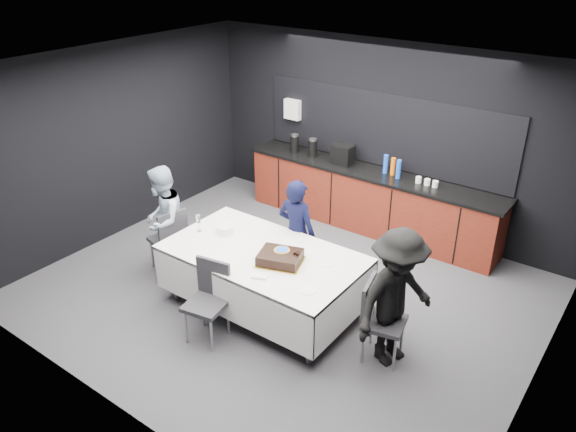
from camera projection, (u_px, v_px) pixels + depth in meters
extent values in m
plane|color=#424147|center=(283.00, 292.00, 7.17)|extent=(6.00, 6.00, 0.00)
cube|color=white|center=(282.00, 71.00, 5.90)|extent=(6.00, 5.00, 0.04)
cube|color=black|center=(383.00, 136.00, 8.33)|extent=(6.00, 0.04, 2.80)
cube|color=black|center=(107.00, 292.00, 4.73)|extent=(6.00, 0.04, 2.80)
cube|color=black|center=(117.00, 142.00, 8.11)|extent=(0.04, 5.00, 2.80)
cube|color=black|center=(555.00, 275.00, 4.96)|extent=(0.04, 5.00, 2.80)
cube|color=#58180D|center=(369.00, 201.00, 8.55)|extent=(4.00, 0.60, 0.90)
cube|color=black|center=(371.00, 172.00, 8.34)|extent=(4.10, 0.64, 0.04)
cube|color=black|center=(383.00, 130.00, 8.27)|extent=(4.00, 0.03, 1.10)
cube|color=white|center=(293.00, 109.00, 9.06)|extent=(0.28, 0.12, 0.32)
cylinder|color=black|center=(295.00, 144.00, 9.00)|extent=(0.14, 0.14, 0.26)
cylinder|color=black|center=(313.00, 148.00, 8.82)|extent=(0.14, 0.14, 0.26)
cube|color=black|center=(343.00, 154.00, 8.52)|extent=(0.32, 0.24, 0.30)
cylinder|color=blue|center=(386.00, 164.00, 8.19)|extent=(0.07, 0.07, 0.28)
cylinder|color=orange|center=(393.00, 166.00, 8.14)|extent=(0.07, 0.07, 0.26)
cylinder|color=blue|center=(398.00, 169.00, 8.02)|extent=(0.07, 0.07, 0.28)
cylinder|color=white|center=(418.00, 180.00, 7.91)|extent=(0.08, 0.08, 0.09)
cylinder|color=white|center=(427.00, 182.00, 7.84)|extent=(0.08, 0.08, 0.09)
cylinder|color=white|center=(435.00, 184.00, 7.78)|extent=(0.08, 0.08, 0.09)
cylinder|color=#99999E|center=(295.00, 135.00, 8.94)|extent=(0.12, 0.12, 0.03)
cylinder|color=#99999E|center=(313.00, 139.00, 8.75)|extent=(0.12, 0.12, 0.03)
cylinder|color=#99999E|center=(174.00, 273.00, 6.87)|extent=(0.06, 0.06, 0.75)
cylinder|color=#99999E|center=(228.00, 241.00, 7.59)|extent=(0.06, 0.06, 0.75)
cylinder|color=#99999E|center=(309.00, 335.00, 5.82)|extent=(0.06, 0.06, 0.75)
cylinder|color=#99999E|center=(357.00, 290.00, 6.54)|extent=(0.06, 0.06, 0.75)
cube|color=silver|center=(263.00, 254.00, 6.54)|extent=(2.32, 1.32, 0.04)
cube|color=silver|center=(227.00, 299.00, 6.19)|extent=(2.32, 0.02, 0.55)
cube|color=silver|center=(295.00, 251.00, 7.12)|extent=(2.32, 0.02, 0.55)
cube|color=silver|center=(194.00, 245.00, 7.26)|extent=(0.02, 1.32, 0.55)
cube|color=silver|center=(347.00, 307.00, 6.05)|extent=(0.02, 1.32, 0.55)
cube|color=gold|center=(280.00, 262.00, 6.33)|extent=(0.60, 0.55, 0.01)
cube|color=black|center=(280.00, 258.00, 6.30)|extent=(0.56, 0.50, 0.10)
cube|color=black|center=(280.00, 253.00, 6.28)|extent=(0.56, 0.50, 0.01)
cylinder|color=orange|center=(282.00, 250.00, 6.33)|extent=(0.18, 0.18, 0.00)
cylinder|color=blue|center=(282.00, 250.00, 6.32)|extent=(0.15, 0.15, 0.01)
sphere|color=black|center=(299.00, 252.00, 6.26)|extent=(0.04, 0.04, 0.04)
sphere|color=black|center=(299.00, 254.00, 6.22)|extent=(0.04, 0.04, 0.04)
sphere|color=black|center=(296.00, 253.00, 6.24)|extent=(0.04, 0.04, 0.04)
cylinder|color=white|center=(225.00, 229.00, 6.93)|extent=(0.21, 0.21, 0.10)
cylinder|color=white|center=(218.00, 259.00, 6.38)|extent=(0.22, 0.22, 0.01)
cylinder|color=white|center=(325.00, 263.00, 6.31)|extent=(0.18, 0.18, 0.01)
cylinder|color=white|center=(308.00, 290.00, 5.84)|extent=(0.19, 0.19, 0.01)
cylinder|color=white|center=(293.00, 240.00, 6.78)|extent=(0.21, 0.21, 0.01)
cube|color=white|center=(259.00, 276.00, 6.05)|extent=(0.20, 0.17, 0.03)
cylinder|color=white|center=(199.00, 231.00, 6.99)|extent=(0.06, 0.06, 0.00)
cylinder|color=white|center=(199.00, 227.00, 6.96)|extent=(0.01, 0.01, 0.12)
cylinder|color=white|center=(198.00, 219.00, 6.91)|extent=(0.05, 0.05, 0.10)
cube|color=#29292D|center=(168.00, 239.00, 7.47)|extent=(0.51, 0.51, 0.05)
cube|color=#29292D|center=(173.00, 228.00, 7.23)|extent=(0.14, 0.42, 0.45)
cylinder|color=#99999E|center=(174.00, 245.00, 7.79)|extent=(0.03, 0.03, 0.44)
cylinder|color=#99999E|center=(152.00, 254.00, 7.59)|extent=(0.03, 0.03, 0.44)
cylinder|color=#99999E|center=(187.00, 255.00, 7.56)|extent=(0.03, 0.03, 0.44)
cylinder|color=#99999E|center=(164.00, 264.00, 7.36)|extent=(0.03, 0.03, 0.44)
cube|color=#29292D|center=(384.00, 323.00, 5.88)|extent=(0.50, 0.50, 0.05)
cube|color=#29292D|center=(368.00, 299.00, 5.84)|extent=(0.13, 0.42, 0.45)
cylinder|color=#99999E|center=(394.00, 354.00, 5.79)|extent=(0.03, 0.03, 0.44)
cylinder|color=#99999E|center=(402.00, 335.00, 6.07)|extent=(0.03, 0.03, 0.44)
cylinder|color=#99999E|center=(363.00, 345.00, 5.91)|extent=(0.03, 0.03, 0.44)
cylinder|color=#99999E|center=(372.00, 327.00, 6.19)|extent=(0.03, 0.03, 0.44)
cube|color=#29292D|center=(206.00, 305.00, 6.16)|extent=(0.49, 0.49, 0.05)
cube|color=#29292D|center=(214.00, 277.00, 6.20)|extent=(0.42, 0.11, 0.45)
cylinder|color=#99999E|center=(186.00, 326.00, 6.20)|extent=(0.03, 0.03, 0.44)
cylinder|color=#99999E|center=(212.00, 335.00, 6.06)|extent=(0.03, 0.03, 0.44)
cylinder|color=#99999E|center=(203.00, 310.00, 6.47)|extent=(0.03, 0.03, 0.44)
cylinder|color=#99999E|center=(228.00, 318.00, 6.34)|extent=(0.03, 0.03, 0.44)
imported|color=black|center=(297.00, 233.00, 7.07)|extent=(0.54, 0.37, 1.45)
imported|color=#9DB1C6|center=(163.00, 220.00, 7.35)|extent=(0.82, 0.89, 1.47)
imported|color=black|center=(396.00, 298.00, 5.71)|extent=(0.85, 1.13, 1.56)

